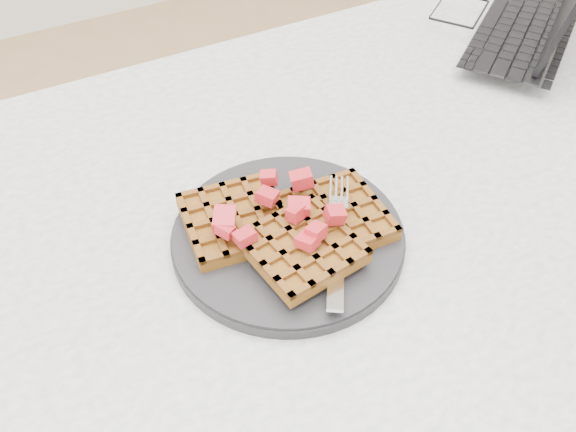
{
  "coord_description": "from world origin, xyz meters",
  "views": [
    {
      "loc": [
        -0.31,
        -0.43,
        1.27
      ],
      "look_at": [
        -0.09,
        -0.01,
        0.79
      ],
      "focal_mm": 40.0,
      "sensor_mm": 36.0,
      "label": 1
    }
  ],
  "objects": [
    {
      "name": "waffles",
      "position": [
        -0.09,
        -0.02,
        0.78
      ],
      "size": [
        0.21,
        0.19,
        0.03
      ],
      "color": "#8E581E",
      "rests_on": "plate"
    },
    {
      "name": "laptop",
      "position": [
        0.41,
        0.21,
        0.79
      ],
      "size": [
        0.38,
        0.37,
        0.22
      ],
      "rotation": [
        0.0,
        0.0,
        3.77
      ],
      "color": "black",
      "rests_on": "table"
    },
    {
      "name": "plate",
      "position": [
        -0.09,
        -0.01,
        0.76
      ],
      "size": [
        0.25,
        0.25,
        0.02
      ],
      "primitive_type": "cylinder",
      "color": "black",
      "rests_on": "table"
    },
    {
      "name": "fork",
      "position": [
        -0.05,
        -0.05,
        0.77
      ],
      "size": [
        0.12,
        0.17,
        0.02
      ],
      "primitive_type": null,
      "rotation": [
        0.0,
        0.0,
        -0.56
      ],
      "color": "silver",
      "rests_on": "plate"
    },
    {
      "name": "strawberry_pile",
      "position": [
        -0.09,
        -0.01,
        0.8
      ],
      "size": [
        0.15,
        0.15,
        0.02
      ],
      "primitive_type": null,
      "color": "#A70E1A",
      "rests_on": "waffles"
    },
    {
      "name": "table",
      "position": [
        0.0,
        0.0,
        0.64
      ],
      "size": [
        1.2,
        0.8,
        0.75
      ],
      "color": "silver",
      "rests_on": "ground"
    }
  ]
}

